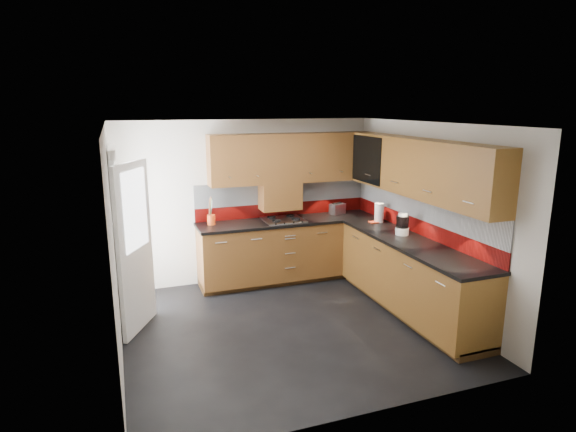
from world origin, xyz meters
name	(u,v)px	position (x,y,z in m)	size (l,w,h in m)	color
room	(289,205)	(0.00, 0.00, 1.50)	(4.00, 3.80, 2.64)	black
base_cabinets	(343,264)	(1.07, 0.72, 0.44)	(2.70, 3.20, 0.95)	#583513
countertop	(344,231)	(1.05, 0.70, 0.92)	(2.72, 3.22, 0.04)	black
backsplash	(352,206)	(1.28, 0.93, 1.21)	(2.70, 3.20, 0.54)	maroon
upper_cabinets	(355,163)	(1.23, 0.78, 1.84)	(2.50, 3.20, 0.72)	#583513
extractor_hood	(280,196)	(0.45, 1.64, 1.28)	(0.60, 0.33, 0.40)	#583513
glass_cabinet	(375,157)	(1.71, 1.07, 1.87)	(0.32, 0.80, 0.66)	black
back_door	(125,242)	(-1.78, 0.75, 1.03)	(0.42, 1.19, 2.04)	white
gas_hob	(284,220)	(0.45, 1.47, 0.95)	(0.58, 0.51, 0.05)	silver
utensil_pot	(211,218)	(-0.60, 1.60, 1.03)	(0.11, 0.11, 0.41)	#C94012
toaster	(337,209)	(1.38, 1.61, 1.02)	(0.27, 0.21, 0.17)	silver
food_processor	(402,225)	(1.66, 0.21, 1.07)	(0.17, 0.17, 0.29)	white
paper_towel	(379,213)	(1.72, 0.92, 1.08)	(0.13, 0.13, 0.28)	white
orange_cloth	(374,222)	(1.64, 0.92, 0.95)	(0.13, 0.12, 0.01)	#F23F1A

